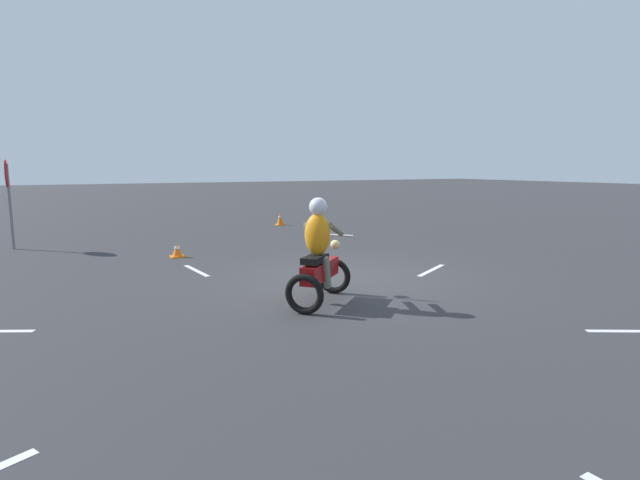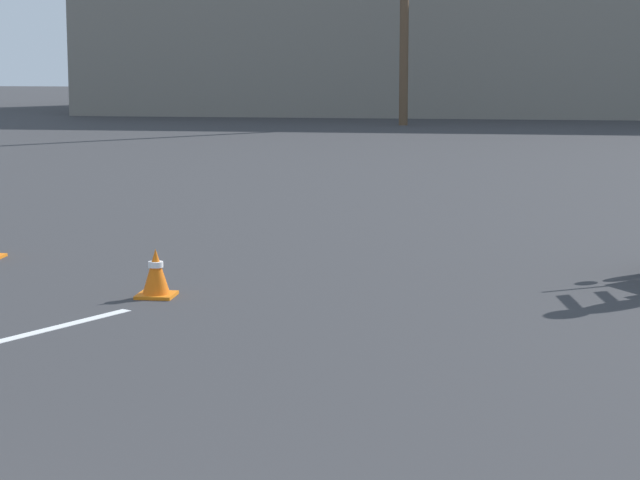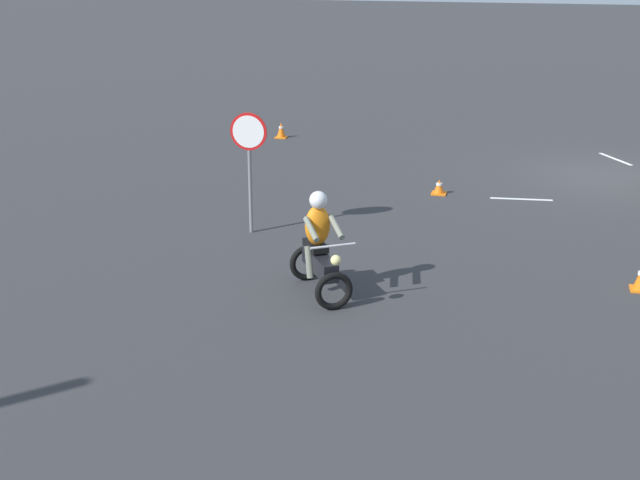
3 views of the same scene
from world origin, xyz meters
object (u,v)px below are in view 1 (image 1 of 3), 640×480
at_px(stop_sign, 8,186).
at_px(traffic_cone_near_left, 280,219).
at_px(traffic_cone_far_left, 177,251).
at_px(motorcycle_rider_foreground, 319,258).

distance_m(stop_sign, traffic_cone_near_left, 8.60).
relative_size(stop_sign, traffic_cone_far_left, 7.00).
bearing_deg(motorcycle_rider_foreground, stop_sign, 167.20).
bearing_deg(motorcycle_rider_foreground, traffic_cone_far_left, 150.17).
xyz_separation_m(stop_sign, traffic_cone_far_left, (-3.20, -3.50, -1.48)).
distance_m(stop_sign, traffic_cone_far_left, 4.97).
height_order(motorcycle_rider_foreground, stop_sign, stop_sign).
height_order(stop_sign, traffic_cone_far_left, stop_sign).
bearing_deg(traffic_cone_far_left, traffic_cone_near_left, -44.27).
distance_m(motorcycle_rider_foreground, traffic_cone_near_left, 10.77).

